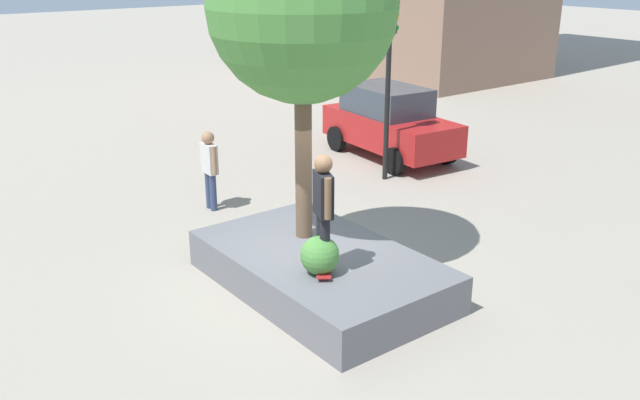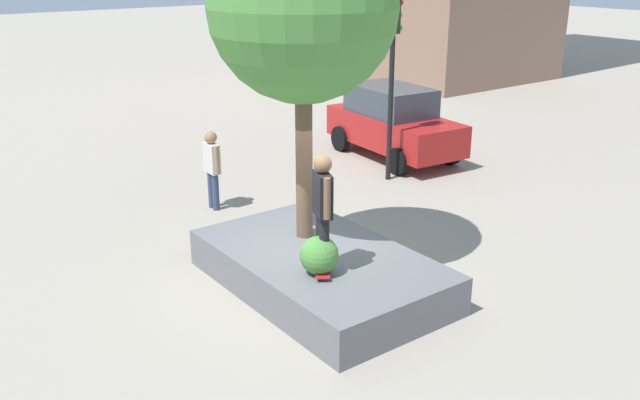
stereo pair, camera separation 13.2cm
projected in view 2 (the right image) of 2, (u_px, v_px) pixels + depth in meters
ground_plane at (307, 282)px, 11.39m from camera, size 120.00×120.00×0.00m
planter_ledge at (320, 270)px, 11.09m from camera, size 4.21×2.53×0.63m
plaza_tree at (303, 8)px, 10.37m from camera, size 2.96×2.96×5.25m
boxwood_shrub at (319, 255)px, 10.17m from camera, size 0.59×0.59×0.59m
skateboard at (322, 268)px, 10.32m from camera, size 0.77×0.64×0.07m
skateboarder at (323, 204)px, 9.97m from camera, size 0.56×0.36×1.76m
sedan_parked at (393, 122)px, 18.10m from camera, size 4.19×2.19×1.88m
traffic_light_median at (393, 56)px, 15.58m from camera, size 0.35×0.37×4.32m
bystander_watching at (212, 165)px, 14.34m from camera, size 0.58×0.26×1.71m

